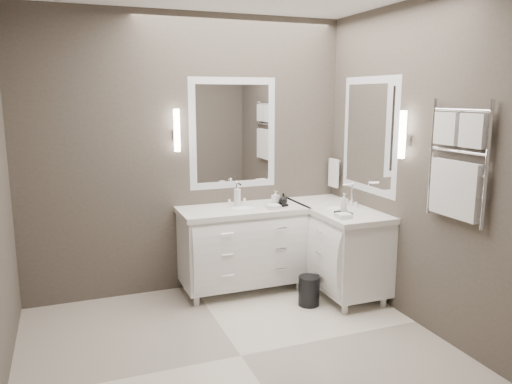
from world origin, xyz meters
name	(u,v)px	position (x,y,z in m)	size (l,w,h in m)	color
floor	(241,356)	(0.00, 0.00, -0.01)	(3.20, 3.00, 0.01)	white
wall_back	(189,155)	(0.00, 1.50, 1.35)	(3.20, 0.01, 2.70)	#48413A
wall_front	(357,233)	(0.00, -1.50, 1.35)	(3.20, 0.01, 2.70)	#48413A
wall_right	(426,167)	(1.60, 0.00, 1.35)	(0.01, 3.00, 2.70)	#48413A
vanity_back	(242,243)	(0.45, 1.23, 0.49)	(1.24, 0.59, 0.97)	white
vanity_right	(336,243)	(1.33, 0.90, 0.49)	(0.59, 1.24, 0.97)	white
mirror_back	(233,133)	(0.45, 1.49, 1.55)	(0.90, 0.02, 1.10)	white
mirror_right	(369,135)	(1.59, 0.80, 1.55)	(0.02, 0.90, 1.10)	white
sconce_back	(177,131)	(-0.13, 1.43, 1.59)	(0.06, 0.06, 0.40)	white
sconce_right	(402,136)	(1.53, 0.22, 1.59)	(0.06, 0.06, 0.40)	white
towel_bar_corner	(334,172)	(1.54, 1.36, 1.12)	(0.03, 0.22, 0.30)	white
towel_ladder	(457,169)	(1.55, -0.40, 1.39)	(0.06, 0.58, 0.90)	white
waste_bin	(309,291)	(0.90, 0.65, 0.14)	(0.20, 0.20, 0.28)	black
amenity_tray_back	(279,205)	(0.81, 1.14, 0.86)	(0.15, 0.11, 0.02)	black
amenity_tray_right	(343,213)	(1.22, 0.61, 0.86)	(0.11, 0.15, 0.02)	black
water_bottle	(237,198)	(0.40, 1.23, 0.94)	(0.06, 0.06, 0.18)	silver
soap_bottle_a	(276,197)	(0.78, 1.16, 0.94)	(0.06, 0.06, 0.13)	white
soap_bottle_b	(283,199)	(0.84, 1.11, 0.93)	(0.08, 0.08, 0.11)	black
soap_bottle_c	(344,203)	(1.22, 0.61, 0.96)	(0.07, 0.07, 0.18)	white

